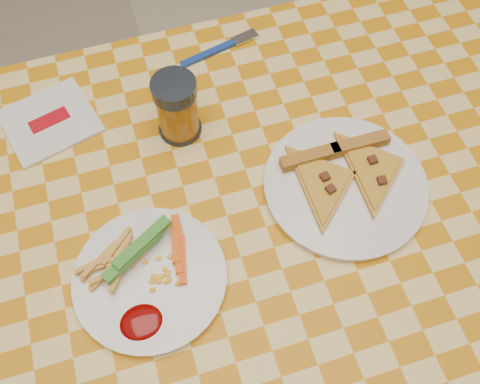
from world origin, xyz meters
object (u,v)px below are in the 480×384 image
(plate_left, at_px, (150,279))
(plate_right, at_px, (345,186))
(table, at_px, (234,255))
(drink_glass, at_px, (177,108))

(plate_left, xyz_separation_m, plate_right, (0.32, 0.06, 0.00))
(table, distance_m, plate_left, 0.16)
(plate_left, bearing_deg, table, 13.01)
(plate_right, height_order, drink_glass, drink_glass)
(drink_glass, bearing_deg, plate_right, -40.62)
(table, xyz_separation_m, drink_glass, (-0.03, 0.21, 0.13))
(table, bearing_deg, plate_right, 8.05)
(plate_right, bearing_deg, table, -171.95)
(plate_left, bearing_deg, drink_glass, 66.52)
(table, distance_m, drink_glass, 0.25)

